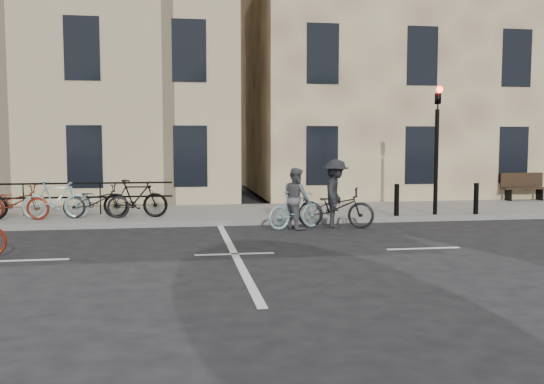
{
  "coord_description": "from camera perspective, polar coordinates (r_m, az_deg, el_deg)",
  "views": [
    {
      "loc": [
        -1.15,
        -11.96,
        2.31
      ],
      "look_at": [
        1.03,
        1.66,
        1.1
      ],
      "focal_mm": 40.0,
      "sensor_mm": 36.0,
      "label": 1
    }
  ],
  "objects": [
    {
      "name": "ground",
      "position": [
        12.24,
        -3.54,
        -5.88
      ],
      "size": [
        120.0,
        120.0,
        0.0
      ],
      "primitive_type": "plane",
      "color": "black",
      "rests_on": "ground"
    },
    {
      "name": "sidewalk",
      "position": [
        18.33,
        -17.96,
        -2.24
      ],
      "size": [
        46.0,
        4.0,
        0.15
      ],
      "primitive_type": "cube",
      "color": "slate",
      "rests_on": "ground"
    },
    {
      "name": "building_east",
      "position": [
        27.22,
        13.27,
        12.98
      ],
      "size": [
        14.0,
        10.0,
        12.0
      ],
      "primitive_type": "cube",
      "color": "#9C7C5E",
      "rests_on": "sidewalk"
    },
    {
      "name": "traffic_light",
      "position": [
        17.88,
        15.26,
        5.29
      ],
      "size": [
        0.18,
        0.3,
        3.9
      ],
      "color": "black",
      "rests_on": "sidewalk"
    },
    {
      "name": "bollard_east",
      "position": [
        17.42,
        11.65,
        -0.73
      ],
      "size": [
        0.14,
        0.14,
        0.9
      ],
      "primitive_type": "cylinder",
      "color": "black",
      "rests_on": "sidewalk"
    },
    {
      "name": "bollard_west",
      "position": [
        18.41,
        18.65,
        -0.59
      ],
      "size": [
        0.14,
        0.14,
        0.9
      ],
      "primitive_type": "cylinder",
      "color": "black",
      "rests_on": "sidewalk"
    },
    {
      "name": "bench",
      "position": [
        23.2,
        22.55,
        0.58
      ],
      "size": [
        1.6,
        0.41,
        0.97
      ],
      "color": "black",
      "rests_on": "sidewalk"
    },
    {
      "name": "parked_bikes",
      "position": [
        17.5,
        -21.46,
        -0.8
      ],
      "size": [
        7.25,
        1.23,
        1.05
      ],
      "color": "black",
      "rests_on": "sidewalk"
    },
    {
      "name": "cyclist_grey",
      "position": [
        15.58,
        2.28,
        -1.15
      ],
      "size": [
        1.69,
        1.03,
        1.58
      ],
      "rotation": [
        0.0,
        0.0,
        1.95
      ],
      "color": "#8FB7BB",
      "rests_on": "ground"
    },
    {
      "name": "cyclist_dark",
      "position": [
        15.87,
        5.99,
        -0.83
      ],
      "size": [
        2.13,
        1.38,
        1.79
      ],
      "rotation": [
        0.0,
        0.0,
        1.2
      ],
      "color": "black",
      "rests_on": "ground"
    }
  ]
}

